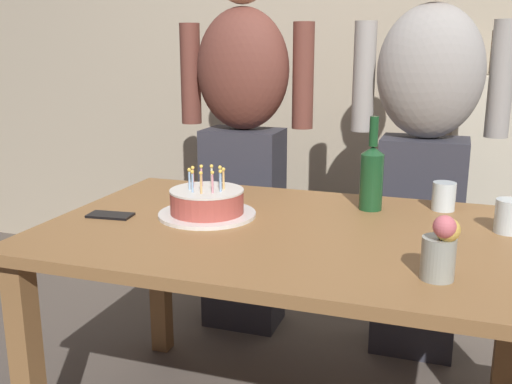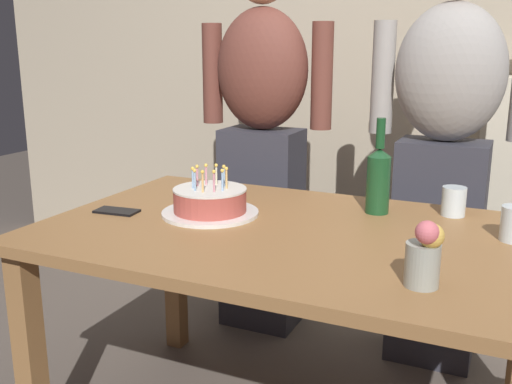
% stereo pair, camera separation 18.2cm
% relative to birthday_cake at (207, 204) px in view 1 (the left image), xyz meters
% --- Properties ---
extents(back_wall, '(5.20, 0.10, 2.60)m').
position_rel_birthday_cake_xyz_m(back_wall, '(0.29, 1.51, 0.52)').
color(back_wall, tan).
rests_on(back_wall, ground_plane).
extents(dining_table, '(1.50, 0.96, 0.74)m').
position_rel_birthday_cake_xyz_m(dining_table, '(0.29, -0.04, -0.14)').
color(dining_table, olive).
rests_on(dining_table, ground_plane).
extents(birthday_cake, '(0.32, 0.32, 0.16)m').
position_rel_birthday_cake_xyz_m(birthday_cake, '(0.00, 0.00, 0.00)').
color(birthday_cake, white).
rests_on(birthday_cake, dining_table).
extents(water_glass_near, '(0.08, 0.08, 0.10)m').
position_rel_birthday_cake_xyz_m(water_glass_near, '(0.92, 0.13, 0.01)').
color(water_glass_near, silver).
rests_on(water_glass_near, dining_table).
extents(water_glass_far, '(0.08, 0.08, 0.10)m').
position_rel_birthday_cake_xyz_m(water_glass_far, '(0.73, 0.32, 0.01)').
color(water_glass_far, silver).
rests_on(water_glass_far, dining_table).
extents(wine_bottle, '(0.08, 0.08, 0.32)m').
position_rel_birthday_cake_xyz_m(wine_bottle, '(0.49, 0.25, 0.08)').
color(wine_bottle, '#194723').
rests_on(wine_bottle, dining_table).
extents(cell_phone, '(0.15, 0.09, 0.01)m').
position_rel_birthday_cake_xyz_m(cell_phone, '(-0.30, -0.11, -0.04)').
color(cell_phone, black).
rests_on(cell_phone, dining_table).
extents(flower_vase, '(0.09, 0.09, 0.17)m').
position_rel_birthday_cake_xyz_m(flower_vase, '(0.73, -0.32, 0.04)').
color(flower_vase, '#999E93').
rests_on(flower_vase, dining_table).
extents(person_man_bearded, '(0.61, 0.27, 1.66)m').
position_rel_birthday_cake_xyz_m(person_man_bearded, '(-0.14, 0.73, 0.09)').
color(person_man_bearded, '#33333D').
rests_on(person_man_bearded, ground_plane).
extents(person_woman_cardigan, '(0.61, 0.27, 1.66)m').
position_rel_birthday_cake_xyz_m(person_woman_cardigan, '(0.63, 0.73, 0.09)').
color(person_woman_cardigan, '#33333D').
rests_on(person_woman_cardigan, ground_plane).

